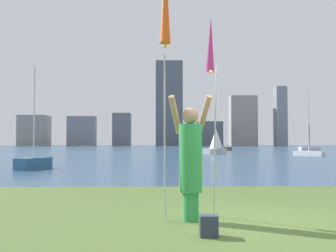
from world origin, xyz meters
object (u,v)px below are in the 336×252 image
at_px(person, 190,159).
at_px(sailboat_7, 34,162).
at_px(sailboat_3, 225,148).
at_px(sailboat_2, 310,148).
at_px(kite_flag_left, 165,0).
at_px(sailboat_0, 216,142).
at_px(sailboat_5, 309,152).
at_px(kite_flag_right, 211,50).
at_px(bag, 209,226).

bearing_deg(person, sailboat_7, 121.43).
relative_size(sailboat_3, sailboat_7, 0.84).
distance_m(sailboat_2, sailboat_7, 45.69).
bearing_deg(sailboat_2, person, -112.78).
distance_m(kite_flag_left, sailboat_2, 53.63).
xyz_separation_m(sailboat_2, sailboat_7, (-26.75, -37.04, 0.02)).
xyz_separation_m(sailboat_0, sailboat_7, (-11.46, -22.00, -0.90)).
xyz_separation_m(sailboat_2, sailboat_5, (-8.23, -21.42, 0.04)).
height_order(kite_flag_left, sailboat_3, kite_flag_left).
relative_size(kite_flag_left, sailboat_2, 1.25).
bearing_deg(kite_flag_right, sailboat_7, 120.24).
distance_m(sailboat_0, sailboat_2, 21.47).
distance_m(person, kite_flag_left, 2.51).
distance_m(kite_flag_right, sailboat_5, 29.57).
bearing_deg(kite_flag_left, kite_flag_right, 47.45).
bearing_deg(bag, sailboat_7, 116.07).
bearing_deg(kite_flag_right, sailboat_0, 81.69).
distance_m(kite_flag_right, sailboat_7, 13.35).
xyz_separation_m(sailboat_5, sailboat_7, (-18.52, -15.62, -0.01)).
bearing_deg(sailboat_7, kite_flag_left, -64.69).
bearing_deg(sailboat_2, bag, -112.20).
xyz_separation_m(bag, sailboat_7, (-6.34, 12.96, 0.17)).
relative_size(bag, sailboat_2, 0.08).
relative_size(sailboat_2, sailboat_3, 0.87).
xyz_separation_m(bag, sailboat_3, (8.60, 49.96, 0.12)).
height_order(sailboat_2, sailboat_7, sailboat_7).
bearing_deg(bag, person, 98.56).
bearing_deg(person, sailboat_3, 83.86).
relative_size(kite_flag_left, sailboat_0, 1.20).
height_order(sailboat_3, sailboat_7, sailboat_7).
height_order(sailboat_0, sailboat_5, sailboat_5).
bearing_deg(person, sailboat_2, 71.23).
bearing_deg(kite_flag_right, kite_flag_left, -132.55).
distance_m(person, sailboat_3, 49.70).
distance_m(person, sailboat_5, 30.19).
relative_size(kite_flag_left, sailboat_5, 0.77).
bearing_deg(sailboat_5, sailboat_0, 137.90).
bearing_deg(kite_flag_right, bag, -98.77).
bearing_deg(sailboat_2, kite_flag_right, -112.62).
xyz_separation_m(kite_flag_left, sailboat_5, (12.75, 27.83, -3.13)).
relative_size(sailboat_0, sailboat_3, 0.92).
relative_size(sailboat_2, sailboat_5, 0.61).
height_order(bag, sailboat_2, sailboat_2).
height_order(kite_flag_right, sailboat_7, sailboat_7).
height_order(person, sailboat_0, sailboat_0).
height_order(person, bag, person).
bearing_deg(sailboat_5, sailboat_2, 69.00).
height_order(person, kite_flag_right, kite_flag_right).
relative_size(kite_flag_left, sailboat_3, 1.09).
bearing_deg(sailboat_0, kite_flag_right, -98.31).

